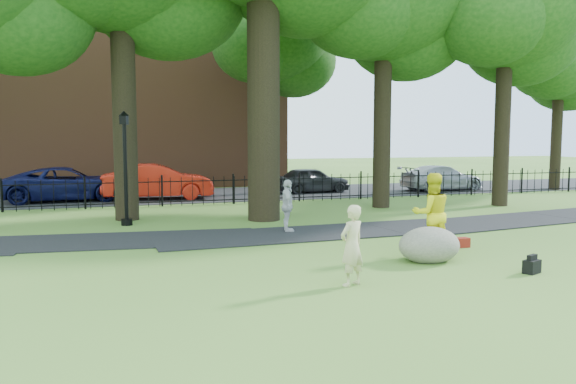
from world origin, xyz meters
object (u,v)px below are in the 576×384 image
object	(u,v)px
woman	(352,245)
lamppost	(125,170)
red_sedan	(158,182)
man	(432,214)
boulder	(429,243)

from	to	relation	value
woman	lamppost	size ratio (longest dim) A/B	0.42
woman	red_sedan	world-z (taller)	red_sedan
man	red_sedan	bearing A→B (deg)	-58.92
man	boulder	size ratio (longest dim) A/B	1.35
man	lamppost	distance (m)	9.86
woman	boulder	size ratio (longest dim) A/B	1.07
woman	red_sedan	distance (m)	16.73
boulder	lamppost	size ratio (longest dim) A/B	0.40
boulder	red_sedan	xyz separation A→B (m)	(-4.86, 15.15, 0.39)
woman	man	world-z (taller)	man
woman	man	size ratio (longest dim) A/B	0.79
boulder	red_sedan	size ratio (longest dim) A/B	0.30
boulder	lamppost	xyz separation A→B (m)	(-6.47, 7.65, 1.38)
red_sedan	woman	bearing A→B (deg)	-169.02
woman	boulder	distance (m)	2.97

